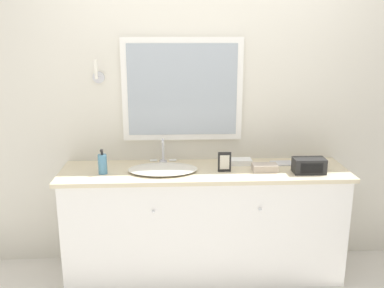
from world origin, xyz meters
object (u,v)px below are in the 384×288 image
at_px(sink_basin, 163,169).
at_px(soap_bottle, 103,164).
at_px(appliance_box, 309,166).
at_px(picture_frame, 225,162).

height_order(sink_basin, soap_bottle, sink_basin).
bearing_deg(appliance_box, picture_frame, 174.71).
xyz_separation_m(sink_basin, soap_bottle, (-0.43, -0.04, 0.06)).
relative_size(sink_basin, picture_frame, 3.46).
bearing_deg(sink_basin, picture_frame, -3.97).
relative_size(soap_bottle, picture_frame, 1.25).
bearing_deg(picture_frame, soap_bottle, -179.70).
relative_size(appliance_box, picture_frame, 1.55).
bearing_deg(picture_frame, appliance_box, -5.29).
xyz_separation_m(soap_bottle, picture_frame, (0.89, 0.00, -0.00)).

